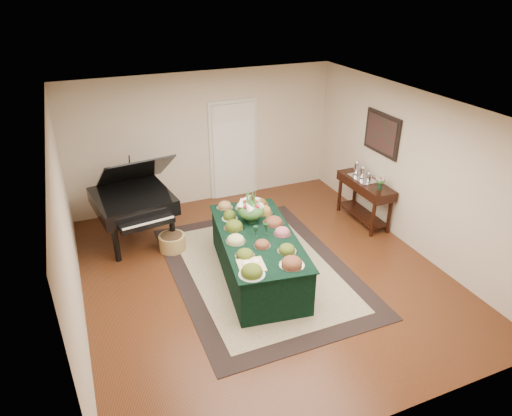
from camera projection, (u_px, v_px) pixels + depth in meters
name	position (u px, v px, depth m)	size (l,w,h in m)	color
ground	(263.00, 273.00, 7.40)	(6.00, 6.00, 0.00)	black
area_rug	(260.00, 269.00, 7.50)	(2.74, 3.83, 0.01)	black
kitchen_doorway	(234.00, 151.00, 9.58)	(1.05, 0.07, 2.10)	beige
buffet_table	(258.00, 256.00, 7.16)	(1.44, 2.50, 0.77)	black
food_platters	(256.00, 232.00, 6.97)	(1.23, 2.31, 0.12)	silver
cutting_board	(251.00, 263.00, 6.24)	(0.41, 0.41, 0.10)	tan
green_goblets	(261.00, 230.00, 6.94)	(0.26, 0.09, 0.18)	black
floral_centerpiece	(251.00, 207.00, 7.24)	(0.45, 0.45, 0.45)	black
grand_piano	(133.00, 200.00, 8.01)	(1.52, 1.69, 1.60)	black
wicker_basket	(172.00, 242.00, 7.97)	(0.46, 0.46, 0.29)	olive
mahogany_sideboard	(365.00, 190.00, 8.68)	(0.45, 1.34, 0.85)	black
tea_service	(362.00, 172.00, 8.66)	(0.34, 0.58, 0.30)	silver
pink_bouquet	(380.00, 181.00, 8.18)	(0.19, 0.19, 0.24)	black
wall_painting	(382.00, 134.00, 8.25)	(0.05, 0.95, 0.75)	black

